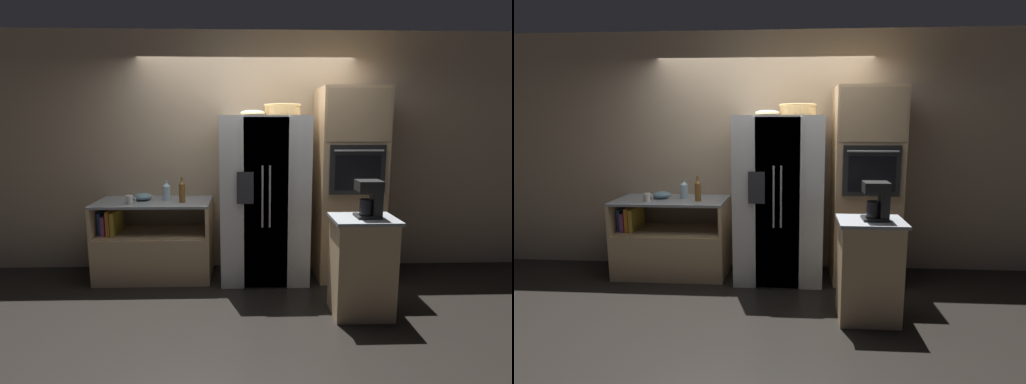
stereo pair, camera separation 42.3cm
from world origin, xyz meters
The scene contains 13 objects.
ground_plane centered at (0.00, 0.00, 0.00)m, with size 20.00×20.00×0.00m, color black.
wall_back centered at (0.00, 0.44, 1.40)m, with size 12.00×0.06×2.80m.
counter_left centered at (-1.07, 0.08, 0.32)m, with size 1.27×0.66×0.89m.
refrigerator centered at (0.19, 0.04, 0.92)m, with size 0.95×0.77×1.83m.
wall_oven centered at (1.14, 0.08, 1.07)m, with size 0.71×0.73×2.13m.
island_counter centered at (1.03, -0.91, 0.46)m, with size 0.57×0.46×0.92m.
wicker_basket centered at (0.39, 0.09, 1.90)m, with size 0.41×0.41×0.12m.
fruit_bowl centered at (0.06, 0.04, 1.86)m, with size 0.27×0.27×0.06m.
bottle_tall centered at (-0.72, -0.01, 1.01)m, with size 0.07×0.07×0.28m.
bottle_short centered at (-0.92, 0.14, 0.99)m, with size 0.09×0.09×0.22m.
mug centered at (-1.28, -0.07, 0.94)m, with size 0.11×0.08×0.09m.
mixing_bowl centered at (-1.18, 0.13, 0.93)m, with size 0.21×0.21×0.08m.
coffee_maker centered at (1.09, -0.90, 1.10)m, with size 0.22×0.20×0.33m.
Camera 1 is at (-0.04, -4.35, 1.75)m, focal length 28.00 mm.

